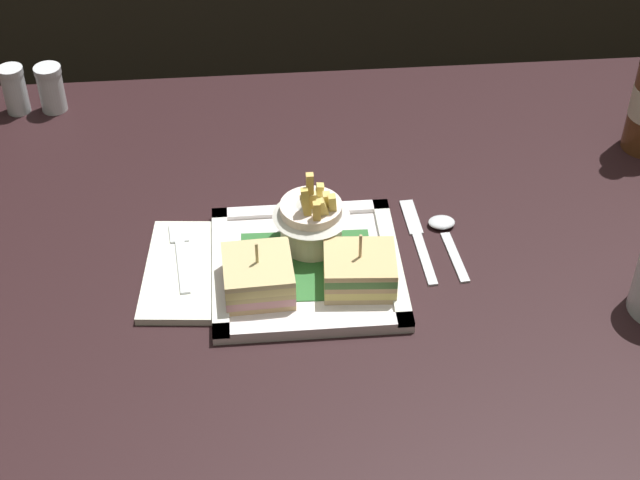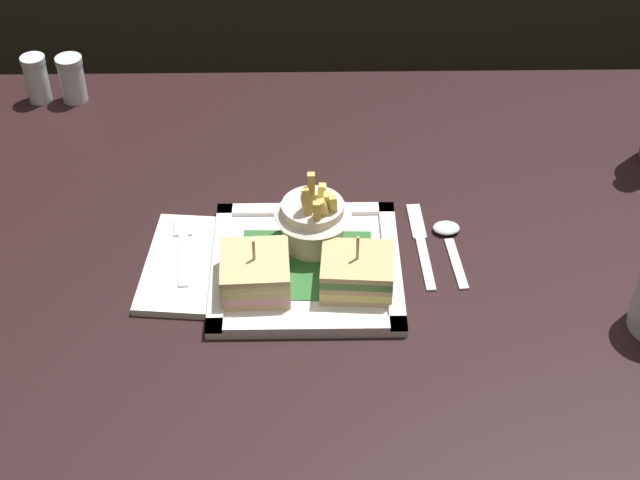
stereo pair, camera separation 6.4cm
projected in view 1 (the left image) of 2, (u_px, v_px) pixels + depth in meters
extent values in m
cube|color=black|center=(333.00, 268.00, 1.24)|extent=(1.19, 0.90, 0.04)
cylinder|color=black|center=(23.00, 304.00, 1.74)|extent=(0.07, 0.07, 0.73)
cylinder|color=black|center=(589.00, 270.00, 1.81)|extent=(0.07, 0.07, 0.73)
cube|color=white|center=(307.00, 269.00, 1.21)|extent=(0.23, 0.23, 0.01)
cube|color=#2D6930|center=(307.00, 265.00, 1.20)|extent=(0.17, 0.13, 0.00)
cube|color=white|center=(314.00, 325.00, 1.12)|extent=(0.23, 0.02, 0.01)
cube|color=white|center=(301.00, 210.00, 1.28)|extent=(0.23, 0.02, 0.01)
cube|color=white|center=(220.00, 269.00, 1.19)|extent=(0.02, 0.23, 0.01)
cube|color=white|center=(392.00, 259.00, 1.21)|extent=(0.02, 0.23, 0.01)
cube|color=tan|center=(259.00, 287.00, 1.17)|extent=(0.09, 0.09, 0.01)
cube|color=pink|center=(258.00, 281.00, 1.16)|extent=(0.09, 0.09, 0.01)
cube|color=tan|center=(258.00, 276.00, 1.16)|extent=(0.09, 0.09, 0.01)
cube|color=#E9D380|center=(258.00, 270.00, 1.15)|extent=(0.09, 0.09, 0.01)
cube|color=tan|center=(257.00, 264.00, 1.15)|extent=(0.09, 0.09, 0.01)
cylinder|color=tan|center=(258.00, 267.00, 1.15)|extent=(0.00, 0.00, 0.07)
cube|color=tan|center=(359.00, 281.00, 1.18)|extent=(0.09, 0.08, 0.01)
cube|color=#E8D270|center=(359.00, 276.00, 1.17)|extent=(0.09, 0.08, 0.01)
cube|color=tan|center=(360.00, 270.00, 1.17)|extent=(0.09, 0.08, 0.01)
cube|color=#548643|center=(360.00, 265.00, 1.16)|extent=(0.09, 0.08, 0.01)
cube|color=tan|center=(360.00, 259.00, 1.15)|extent=(0.09, 0.08, 0.01)
cylinder|color=tan|center=(360.00, 260.00, 1.15)|extent=(0.00, 0.00, 0.08)
cylinder|color=#F6DED3|center=(311.00, 224.00, 1.21)|extent=(0.08, 0.08, 0.06)
cone|color=white|center=(311.00, 206.00, 1.20)|extent=(0.10, 0.10, 0.03)
cube|color=#EACC7E|center=(313.00, 210.00, 1.19)|extent=(0.01, 0.01, 0.05)
cube|color=#E3C258|center=(307.00, 209.00, 1.18)|extent=(0.02, 0.01, 0.07)
cube|color=#E6C769|center=(327.00, 207.00, 1.20)|extent=(0.01, 0.02, 0.05)
cube|color=#E0C55E|center=(318.00, 200.00, 1.21)|extent=(0.01, 0.01, 0.05)
cube|color=#E3CA69|center=(326.00, 216.00, 1.18)|extent=(0.02, 0.02, 0.05)
cube|color=#E6B75D|center=(310.00, 201.00, 1.18)|extent=(0.01, 0.01, 0.08)
cube|color=#DABE5E|center=(330.00, 211.00, 1.19)|extent=(0.01, 0.02, 0.05)
cube|color=#F3D37D|center=(308.00, 213.00, 1.18)|extent=(0.02, 0.01, 0.06)
cube|color=#E3B555|center=(317.00, 220.00, 1.17)|extent=(0.01, 0.01, 0.05)
cube|color=white|center=(182.00, 271.00, 1.20)|extent=(0.11, 0.19, 0.01)
cube|color=silver|center=(183.00, 267.00, 1.20)|extent=(0.02, 0.10, 0.00)
cube|color=silver|center=(179.00, 233.00, 1.25)|extent=(0.03, 0.04, 0.00)
cube|color=silver|center=(425.00, 259.00, 1.23)|extent=(0.02, 0.10, 0.00)
cube|color=silver|center=(411.00, 217.00, 1.29)|extent=(0.02, 0.07, 0.00)
cube|color=silver|center=(455.00, 257.00, 1.23)|extent=(0.02, 0.09, 0.00)
ellipsoid|color=silver|center=(442.00, 222.00, 1.27)|extent=(0.03, 0.03, 0.01)
cylinder|color=silver|center=(15.00, 93.00, 1.47)|extent=(0.04, 0.04, 0.06)
cylinder|color=white|center=(17.00, 100.00, 1.47)|extent=(0.03, 0.03, 0.04)
cylinder|color=silver|center=(10.00, 71.00, 1.44)|extent=(0.04, 0.04, 0.01)
cylinder|color=silver|center=(52.00, 91.00, 1.47)|extent=(0.04, 0.04, 0.06)
cylinder|color=#3C2719|center=(53.00, 99.00, 1.48)|extent=(0.03, 0.03, 0.03)
cylinder|color=silver|center=(47.00, 70.00, 1.45)|extent=(0.04, 0.04, 0.01)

